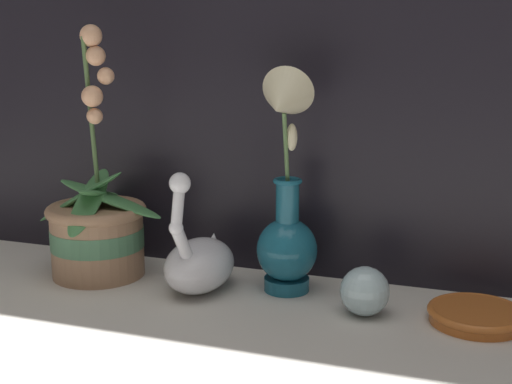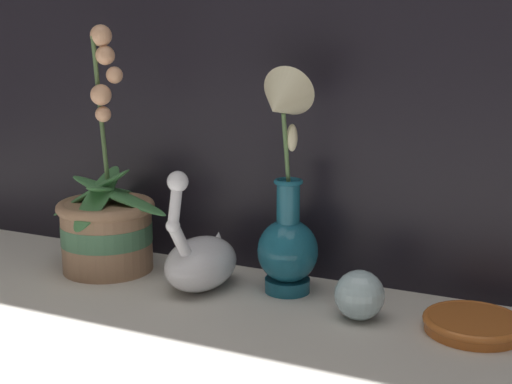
# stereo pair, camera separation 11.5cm
# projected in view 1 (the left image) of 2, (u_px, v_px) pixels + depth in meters

# --- Properties ---
(ground_plane) EXTENTS (2.80, 2.80, 0.00)m
(ground_plane) POSITION_uv_depth(u_px,v_px,m) (256.00, 322.00, 1.07)
(ground_plane) COLOR beige
(orchid_potted_plant) EXTENTS (0.24, 0.24, 0.44)m
(orchid_potted_plant) POSITION_uv_depth(u_px,v_px,m) (97.00, 228.00, 1.26)
(orchid_potted_plant) COLOR #9E7556
(orchid_potted_plant) RESTS_ON ground_plane
(swan_figurine) EXTENTS (0.11, 0.19, 0.22)m
(swan_figurine) POSITION_uv_depth(u_px,v_px,m) (200.00, 261.00, 1.19)
(swan_figurine) COLOR white
(swan_figurine) RESTS_ON ground_plane
(blue_vase) EXTENTS (0.10, 0.13, 0.38)m
(blue_vase) POSITION_uv_depth(u_px,v_px,m) (286.00, 210.00, 1.16)
(blue_vase) COLOR #195B75
(blue_vase) RESTS_ON ground_plane
(glass_sphere) EXTENTS (0.08, 0.08, 0.08)m
(glass_sphere) POSITION_uv_depth(u_px,v_px,m) (365.00, 291.00, 1.09)
(glass_sphere) COLOR silver
(glass_sphere) RESTS_ON ground_plane
(amber_dish) EXTENTS (0.15, 0.15, 0.02)m
(amber_dish) POSITION_uv_depth(u_px,v_px,m) (477.00, 315.00, 1.07)
(amber_dish) COLOR #C66628
(amber_dish) RESTS_ON ground_plane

